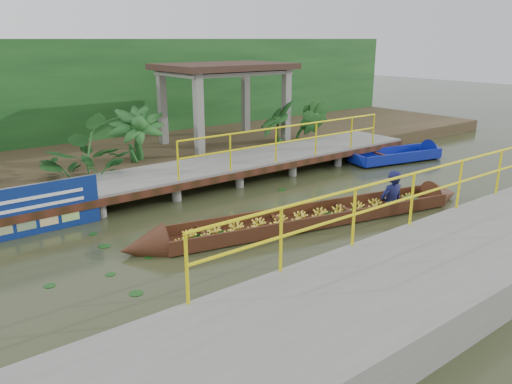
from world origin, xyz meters
TOP-DOWN VIEW (x-y plane):
  - ground at (0.00, 0.00)m, footprint 80.00×80.00m
  - land_strip at (0.00, 7.50)m, footprint 30.00×8.00m
  - far_dock at (0.02, 3.43)m, footprint 16.00×2.06m
  - near_dock at (1.00, -4.20)m, footprint 18.00×2.40m
  - pavilion at (3.00, 6.30)m, footprint 4.40×3.00m
  - foliage_backdrop at (0.00, 10.00)m, footprint 30.00×0.80m
  - vendor_boat at (1.12, -0.74)m, footprint 8.70×2.64m
  - moored_blue_boat at (7.89, 1.76)m, footprint 3.90×1.71m
  - blue_banner at (-4.87, 2.48)m, footprint 3.50×0.04m
  - tropical_plants at (-0.90, 5.30)m, footprint 14.19×1.19m

SIDE VIEW (x-z plane):
  - ground at x=0.00m, z-range 0.00..0.00m
  - moored_blue_boat at x=7.89m, z-range -0.29..0.61m
  - land_strip at x=0.00m, z-range 0.00..0.45m
  - vendor_boat at x=1.12m, z-range -0.80..1.37m
  - near_dock at x=1.00m, z-range -0.56..1.16m
  - far_dock at x=0.02m, z-range -0.35..1.30m
  - blue_banner at x=-4.87m, z-range 0.01..1.10m
  - tropical_plants at x=-0.90m, z-range 0.45..1.93m
  - foliage_backdrop at x=0.00m, z-range 0.00..4.00m
  - pavilion at x=3.00m, z-range 1.32..4.32m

